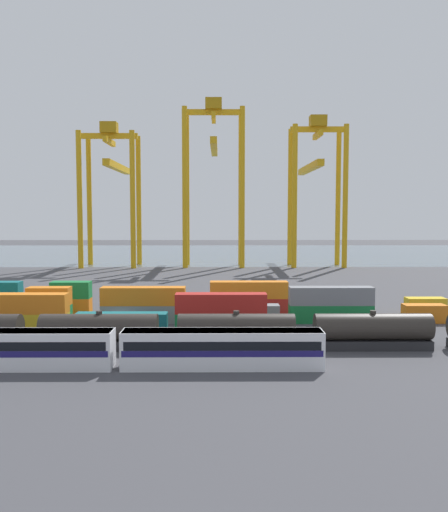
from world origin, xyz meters
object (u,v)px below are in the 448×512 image
object	(u,v)px
gantry_crane_west	(112,179)
gantry_crane_east	(315,177)
gantry_crane_central	(214,166)
shipping_container_4	(221,322)
freight_tank_row	(236,331)
passenger_train	(12,348)
shipping_container_20	(71,306)

from	to	relation	value
gantry_crane_west	gantry_crane_east	xyz separation A→B (m)	(61.48, 0.24, 0.70)
gantry_crane_west	gantry_crane_central	size ratio (longest dim) A/B	0.86
shipping_container_4	gantry_crane_central	bearing A→B (deg)	91.20
freight_tank_row	gantry_crane_central	distance (m)	106.53
passenger_train	shipping_container_4	size ratio (longest dim) A/B	5.23
passenger_train	gantry_crane_east	size ratio (longest dim) A/B	1.42
shipping_container_20	gantry_crane_west	distance (m)	85.42
passenger_train	freight_tank_row	distance (m)	24.31
shipping_container_4	gantry_crane_east	size ratio (longest dim) A/B	0.27
freight_tank_row	shipping_container_20	world-z (taller)	freight_tank_row
passenger_train	shipping_container_20	bearing A→B (deg)	94.01
shipping_container_20	gantry_crane_east	size ratio (longest dim) A/B	0.14
gantry_crane_east	shipping_container_20	bearing A→B (deg)	-122.61
gantry_crane_west	gantry_crane_central	world-z (taller)	gantry_crane_central
freight_tank_row	gantry_crane_west	size ratio (longest dim) A/B	1.81
shipping_container_20	gantry_crane_west	size ratio (longest dim) A/B	0.14
passenger_train	gantry_crane_central	xyz separation A→B (m)	(19.31, 110.49, 27.93)
passenger_train	gantry_crane_west	world-z (taller)	gantry_crane_west
freight_tank_row	shipping_container_4	world-z (taller)	freight_tank_row
freight_tank_row	gantry_crane_east	distance (m)	109.61
passenger_train	gantry_crane_central	distance (m)	115.60
gantry_crane_west	gantry_crane_east	size ratio (longest dim) A/B	0.96
shipping_container_20	gantry_crane_east	distance (m)	100.01
gantry_crane_west	gantry_crane_central	bearing A→B (deg)	-0.69
shipping_container_20	freight_tank_row	bearing A→B (deg)	-41.05
gantry_crane_central	gantry_crane_east	size ratio (longest dim) A/B	1.11
shipping_container_20	gantry_crane_east	world-z (taller)	gantry_crane_east
gantry_crane_east	passenger_train	bearing A→B (deg)	-114.25
freight_tank_row	shipping_container_20	distance (m)	33.32
gantry_crane_central	gantry_crane_east	world-z (taller)	gantry_crane_central
gantry_crane_west	gantry_crane_central	xyz separation A→B (m)	(30.74, -0.37, 4.05)
freight_tank_row	shipping_container_20	bearing A→B (deg)	138.95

